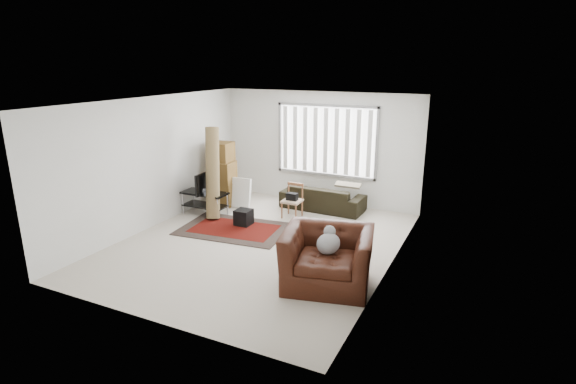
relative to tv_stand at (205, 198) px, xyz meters
name	(u,v)px	position (x,y,z in m)	size (l,w,h in m)	color
room	(273,149)	(1.98, -0.44, 1.38)	(6.00, 6.02, 2.71)	beige
persian_rug	(234,229)	(1.11, -0.54, -0.37)	(2.33, 1.68, 0.02)	black
tv_stand	(205,198)	(0.00, 0.00, 0.00)	(1.05, 0.47, 0.53)	black
tv	(204,182)	(0.00, 0.00, 0.39)	(0.85, 0.11, 0.49)	black
subwoofer	(244,217)	(1.16, -0.24, -0.20)	(0.33, 0.33, 0.33)	black
moving_boxes	(222,176)	(-0.06, 0.82, 0.33)	(0.67, 0.62, 1.52)	brown
white_flatpack	(240,193)	(0.44, 0.80, -0.02)	(0.56, 0.08, 0.71)	silver
rolled_rug	(213,173)	(0.27, -0.03, 0.63)	(0.30, 0.30, 2.00)	brown
sofa	(323,194)	(2.29, 1.50, 0.00)	(1.95, 0.84, 0.75)	black
side_chair	(292,199)	(1.88, 0.69, 0.04)	(0.41, 0.41, 0.76)	tan
armchair	(328,254)	(3.71, -1.95, 0.13)	(1.60, 1.47, 1.01)	#3A160B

